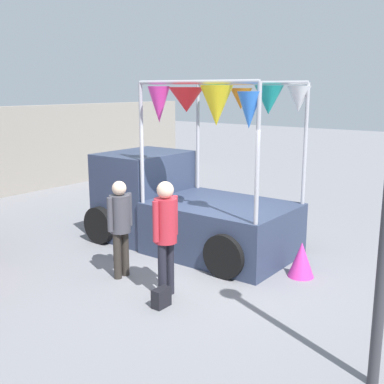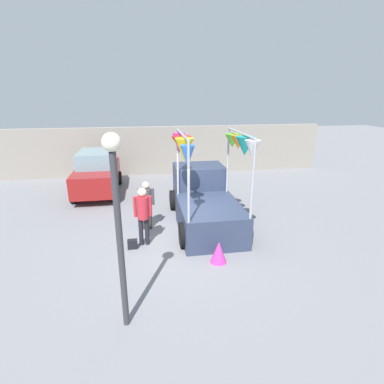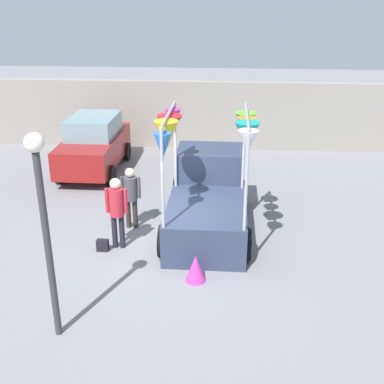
# 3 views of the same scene
# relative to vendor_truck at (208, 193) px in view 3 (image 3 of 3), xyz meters

# --- Properties ---
(ground_plane) EXTENTS (60.00, 60.00, 0.00)m
(ground_plane) POSITION_rel_vendor_truck_xyz_m (-0.88, -1.17, -0.93)
(ground_plane) COLOR slate
(vendor_truck) EXTENTS (2.49, 4.08, 3.25)m
(vendor_truck) POSITION_rel_vendor_truck_xyz_m (0.00, 0.00, 0.00)
(vendor_truck) COLOR #2D3851
(vendor_truck) RESTS_ON ground
(parked_car) EXTENTS (1.88, 4.00, 1.88)m
(parked_car) POSITION_rel_vendor_truck_xyz_m (-4.08, 3.96, 0.01)
(parked_car) COLOR maroon
(parked_car) RESTS_ON ground
(person_customer) EXTENTS (0.53, 0.34, 1.78)m
(person_customer) POSITION_rel_vendor_truck_xyz_m (-2.08, -1.36, 0.15)
(person_customer) COLOR black
(person_customer) RESTS_ON ground
(person_vendor) EXTENTS (0.53, 0.34, 1.65)m
(person_vendor) POSITION_rel_vendor_truck_xyz_m (-1.97, -0.28, 0.06)
(person_vendor) COLOR #2D2823
(person_vendor) RESTS_ON ground
(handbag) EXTENTS (0.28, 0.16, 0.28)m
(handbag) POSITION_rel_vendor_truck_xyz_m (-2.43, -1.56, -0.79)
(handbag) COLOR black
(handbag) RESTS_ON ground
(street_lamp) EXTENTS (0.32, 0.32, 3.75)m
(street_lamp) POSITION_rel_vendor_truck_xyz_m (-2.48, -4.60, 1.53)
(street_lamp) COLOR #333338
(street_lamp) RESTS_ON ground
(brick_boundary_wall) EXTENTS (18.00, 0.36, 2.60)m
(brick_boundary_wall) POSITION_rel_vendor_truck_xyz_m (-0.88, 6.95, 0.37)
(brick_boundary_wall) COLOR gray
(brick_boundary_wall) RESTS_ON ground
(folded_kite_bundle_magenta) EXTENTS (0.60, 0.60, 0.60)m
(folded_kite_bundle_magenta) POSITION_rel_vendor_truck_xyz_m (-0.13, -2.68, -0.63)
(folded_kite_bundle_magenta) COLOR #D83399
(folded_kite_bundle_magenta) RESTS_ON ground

